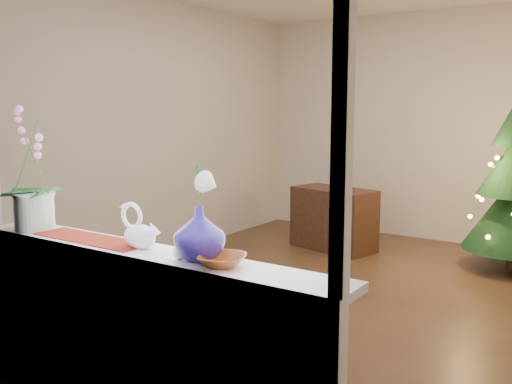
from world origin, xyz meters
TOP-DOWN VIEW (x-y plane):
  - ground at (0.00, 0.00)m, footprint 5.00×5.00m
  - wall_back at (0.00, 2.50)m, footprint 4.50×0.10m
  - wall_front at (0.00, -2.50)m, footprint 4.50×0.10m
  - wall_left at (-2.25, 0.00)m, footprint 0.10×5.00m
  - window_apron at (0.00, -2.46)m, footprint 2.20×0.08m
  - windowsill at (0.00, -2.37)m, footprint 2.20×0.26m
  - window_frame at (0.00, -2.47)m, footprint 2.22×0.06m
  - runner at (-0.38, -2.37)m, footprint 0.70×0.20m
  - orchid_pot at (-0.83, -2.39)m, footprint 0.30×0.30m
  - swan at (-0.04, -2.36)m, footprint 0.26×0.14m
  - blue_vase at (0.34, -2.36)m, footprint 0.31×0.31m
  - lily at (0.34, -2.36)m, footprint 0.15×0.09m
  - paperweight at (0.26, -2.40)m, footprint 0.08×0.08m
  - amber_dish at (0.49, -2.39)m, footprint 0.22×0.22m
  - side_table at (-0.84, 1.42)m, footprint 1.00×0.66m

SIDE VIEW (x-z plane):
  - ground at x=0.00m, z-range 0.00..0.00m
  - side_table at x=-0.84m, z-range 0.00..0.69m
  - window_apron at x=0.00m, z-range 0.00..0.88m
  - windowsill at x=0.00m, z-range 0.88..0.92m
  - runner at x=-0.38m, z-range 0.92..0.93m
  - amber_dish at x=0.49m, z-range 0.92..0.96m
  - paperweight at x=0.26m, z-range 0.92..0.99m
  - swan at x=-0.04m, z-range 0.92..1.13m
  - blue_vase at x=0.34m, z-range 0.92..1.20m
  - orchid_pot at x=-0.83m, z-range 0.92..1.61m
  - lily at x=0.34m, z-range 1.20..1.41m
  - wall_back at x=0.00m, z-range 0.00..2.70m
  - wall_front at x=0.00m, z-range 0.00..2.70m
  - wall_left at x=-2.25m, z-range 0.00..2.70m
  - window_frame at x=0.00m, z-range 0.90..2.50m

